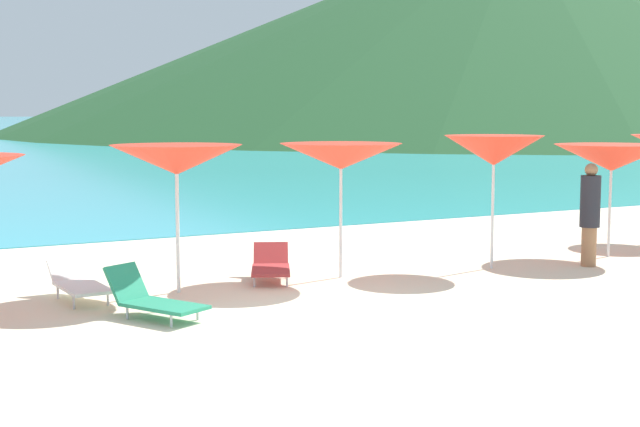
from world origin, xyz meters
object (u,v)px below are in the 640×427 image
object	(u,v)px
lounge_chair_5	(79,283)
umbrella_4	(341,157)
lounge_chair_3	(152,299)
beachgoer_2	(590,212)
umbrella_5	(494,151)
lounge_chair_2	(271,265)
umbrella_3	(176,160)
umbrella_6	(612,158)

from	to	relation	value
lounge_chair_5	umbrella_4	bearing A→B (deg)	-5.53
umbrella_4	lounge_chair_3	xyz separation A→B (m)	(-3.84, -1.46, -1.81)
beachgoer_2	lounge_chair_5	bearing A→B (deg)	42.12
umbrella_5	lounge_chair_2	xyz separation A→B (m)	(-4.07, 0.80, -1.88)
umbrella_4	beachgoer_2	size ratio (longest dim) A/B	1.21
umbrella_3	lounge_chair_2	size ratio (longest dim) A/B	1.47
lounge_chair_5	lounge_chair_3	bearing A→B (deg)	-73.09
umbrella_4	lounge_chair_5	bearing A→B (deg)	176.92
lounge_chair_3	umbrella_5	bearing A→B (deg)	-18.80
umbrella_3	lounge_chair_2	world-z (taller)	umbrella_3
lounge_chair_2	beachgoer_2	world-z (taller)	beachgoer_2
umbrella_4	beachgoer_2	world-z (taller)	umbrella_4
lounge_chair_2	beachgoer_2	distance (m)	6.02
umbrella_6	lounge_chair_2	xyz separation A→B (m)	(-6.95, 0.83, -1.68)
umbrella_4	umbrella_5	xyz separation A→B (m)	(2.88, -0.50, 0.06)
lounge_chair_3	umbrella_6	bearing A→B (deg)	-21.44
umbrella_5	lounge_chair_5	distance (m)	7.59
umbrella_3	lounge_chair_2	distance (m)	2.51
lounge_chair_2	lounge_chair_5	world-z (taller)	lounge_chair_2
lounge_chair_2	lounge_chair_3	xyz separation A→B (m)	(-2.65, -1.75, 0.01)
lounge_chair_3	beachgoer_2	world-z (taller)	beachgoer_2
umbrella_3	umbrella_4	distance (m)	2.90
lounge_chair_3	beachgoer_2	bearing A→B (deg)	-25.00
umbrella_5	lounge_chair_3	size ratio (longest dim) A/B	1.51
beachgoer_2	umbrella_3	bearing A→B (deg)	41.37
umbrella_4	umbrella_5	world-z (taller)	umbrella_5
lounge_chair_5	lounge_chair_2	bearing A→B (deg)	-1.47
umbrella_4	lounge_chair_2	world-z (taller)	umbrella_4
umbrella_5	lounge_chair_3	xyz separation A→B (m)	(-6.72, -0.95, -1.87)
lounge_chair_3	beachgoer_2	distance (m)	8.48
umbrella_5	lounge_chair_5	world-z (taller)	umbrella_5
umbrella_6	beachgoer_2	xyz separation A→B (m)	(-1.16, -0.64, -0.94)
umbrella_6	lounge_chair_3	size ratio (longest dim) A/B	1.53
umbrella_3	umbrella_6	bearing A→B (deg)	-4.23
lounge_chair_3	umbrella_3	bearing A→B (deg)	31.97
umbrella_6	lounge_chair_5	distance (m)	10.36
umbrella_5	beachgoer_2	distance (m)	2.17
umbrella_3	umbrella_4	size ratio (longest dim) A/B	1.01
lounge_chair_2	lounge_chair_3	world-z (taller)	lounge_chair_3
lounge_chair_2	umbrella_6	bearing A→B (deg)	18.85
umbrella_6	umbrella_3	bearing A→B (deg)	175.77
umbrella_4	beachgoer_2	xyz separation A→B (m)	(4.60, -1.18, -1.08)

